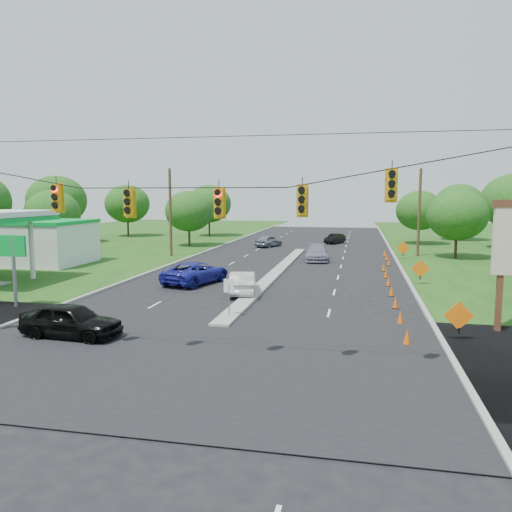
% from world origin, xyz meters
% --- Properties ---
extents(ground, '(160.00, 160.00, 0.00)m').
position_xyz_m(ground, '(0.00, 0.00, 0.00)').
color(ground, black).
rests_on(ground, ground).
extents(cross_street, '(160.00, 14.00, 0.02)m').
position_xyz_m(cross_street, '(0.00, 0.00, 0.00)').
color(cross_street, black).
rests_on(cross_street, ground).
extents(curb_left, '(0.25, 110.00, 0.16)m').
position_xyz_m(curb_left, '(-10.10, 30.00, 0.00)').
color(curb_left, gray).
rests_on(curb_left, ground).
extents(curb_right, '(0.25, 110.00, 0.16)m').
position_xyz_m(curb_right, '(10.10, 30.00, 0.00)').
color(curb_right, gray).
rests_on(curb_right, ground).
extents(median, '(1.00, 34.00, 0.18)m').
position_xyz_m(median, '(0.00, 21.00, 0.00)').
color(median, gray).
rests_on(median, ground).
extents(median_sign, '(0.55, 0.06, 2.05)m').
position_xyz_m(median_sign, '(0.00, 6.00, 1.46)').
color(median_sign, gray).
rests_on(median_sign, ground).
extents(signal_span, '(25.60, 0.32, 9.00)m').
position_xyz_m(signal_span, '(-0.05, -1.00, 4.97)').
color(signal_span, '#422D1C').
rests_on(signal_span, ground).
extents(utility_pole_far_left, '(0.28, 0.28, 9.00)m').
position_xyz_m(utility_pole_far_left, '(-12.50, 30.00, 4.50)').
color(utility_pole_far_left, '#422D1C').
rests_on(utility_pole_far_left, ground).
extents(utility_pole_far_right, '(0.28, 0.28, 9.00)m').
position_xyz_m(utility_pole_far_right, '(12.50, 35.00, 4.50)').
color(utility_pole_far_right, '#422D1C').
rests_on(utility_pole_far_right, ground).
extents(gas_station, '(18.40, 19.70, 5.20)m').
position_xyz_m(gas_station, '(-23.64, 20.24, 2.58)').
color(gas_station, white).
rests_on(gas_station, ground).
extents(cone_0, '(0.32, 0.32, 0.70)m').
position_xyz_m(cone_0, '(8.58, 3.00, 0.35)').
color(cone_0, '#E15409').
rests_on(cone_0, ground).
extents(cone_1, '(0.32, 0.32, 0.70)m').
position_xyz_m(cone_1, '(8.58, 6.50, 0.35)').
color(cone_1, '#E15409').
rests_on(cone_1, ground).
extents(cone_2, '(0.32, 0.32, 0.70)m').
position_xyz_m(cone_2, '(8.58, 10.00, 0.35)').
color(cone_2, '#E15409').
rests_on(cone_2, ground).
extents(cone_3, '(0.32, 0.32, 0.70)m').
position_xyz_m(cone_3, '(8.58, 13.50, 0.35)').
color(cone_3, '#E15409').
rests_on(cone_3, ground).
extents(cone_4, '(0.32, 0.32, 0.70)m').
position_xyz_m(cone_4, '(8.58, 17.00, 0.35)').
color(cone_4, '#E15409').
rests_on(cone_4, ground).
extents(cone_5, '(0.32, 0.32, 0.70)m').
position_xyz_m(cone_5, '(8.58, 20.50, 0.35)').
color(cone_5, '#E15409').
rests_on(cone_5, ground).
extents(cone_6, '(0.32, 0.32, 0.70)m').
position_xyz_m(cone_6, '(8.58, 24.00, 0.35)').
color(cone_6, '#E15409').
rests_on(cone_6, ground).
extents(cone_7, '(0.32, 0.32, 0.70)m').
position_xyz_m(cone_7, '(9.18, 27.50, 0.35)').
color(cone_7, '#E15409').
rests_on(cone_7, ground).
extents(cone_8, '(0.32, 0.32, 0.70)m').
position_xyz_m(cone_8, '(9.18, 31.00, 0.35)').
color(cone_8, '#E15409').
rests_on(cone_8, ground).
extents(cone_9, '(0.32, 0.32, 0.70)m').
position_xyz_m(cone_9, '(9.18, 34.50, 0.35)').
color(cone_9, '#E15409').
rests_on(cone_9, ground).
extents(work_sign_0, '(1.27, 0.58, 1.37)m').
position_xyz_m(work_sign_0, '(10.80, 4.00, 1.09)').
color(work_sign_0, black).
rests_on(work_sign_0, ground).
extents(work_sign_1, '(1.27, 0.58, 1.37)m').
position_xyz_m(work_sign_1, '(10.80, 18.00, 1.09)').
color(work_sign_1, black).
rests_on(work_sign_1, ground).
extents(work_sign_2, '(1.27, 0.58, 1.37)m').
position_xyz_m(work_sign_2, '(10.80, 32.00, 1.09)').
color(work_sign_2, black).
rests_on(work_sign_2, ground).
extents(tree_2, '(5.88, 5.88, 6.86)m').
position_xyz_m(tree_2, '(-26.00, 30.00, 4.34)').
color(tree_2, black).
rests_on(tree_2, ground).
extents(tree_3, '(7.56, 7.56, 8.82)m').
position_xyz_m(tree_3, '(-32.00, 40.00, 5.58)').
color(tree_3, black).
rests_on(tree_3, ground).
extents(tree_4, '(6.72, 6.72, 7.84)m').
position_xyz_m(tree_4, '(-28.00, 52.00, 4.96)').
color(tree_4, black).
rests_on(tree_4, ground).
extents(tree_5, '(5.88, 5.88, 6.86)m').
position_xyz_m(tree_5, '(-14.00, 40.00, 4.34)').
color(tree_5, black).
rests_on(tree_5, ground).
extents(tree_6, '(6.72, 6.72, 7.84)m').
position_xyz_m(tree_6, '(-16.00, 55.00, 4.96)').
color(tree_6, black).
rests_on(tree_6, ground).
extents(tree_9, '(5.88, 5.88, 6.86)m').
position_xyz_m(tree_9, '(16.00, 34.00, 4.34)').
color(tree_9, black).
rests_on(tree_9, ground).
extents(tree_11, '(6.72, 6.72, 7.84)m').
position_xyz_m(tree_11, '(20.00, 55.00, 4.96)').
color(tree_11, black).
rests_on(tree_11, ground).
extents(tree_12, '(5.88, 5.88, 6.86)m').
position_xyz_m(tree_12, '(14.00, 48.00, 4.34)').
color(tree_12, black).
rests_on(tree_12, ground).
extents(black_sedan, '(4.69, 2.15, 1.56)m').
position_xyz_m(black_sedan, '(-5.99, 1.13, 0.78)').
color(black_sedan, black).
rests_on(black_sedan, ground).
extents(white_sedan, '(2.37, 4.69, 1.47)m').
position_xyz_m(white_sedan, '(-0.76, 12.29, 0.74)').
color(white_sedan, '#B5AAAC').
rests_on(white_sedan, ground).
extents(blue_pickup, '(4.19, 6.23, 1.59)m').
position_xyz_m(blue_pickup, '(-4.91, 15.34, 0.79)').
color(blue_pickup, navy).
rests_on(blue_pickup, ground).
extents(silver_car_far, '(2.62, 5.43, 1.53)m').
position_xyz_m(silver_car_far, '(2.54, 29.66, 0.76)').
color(silver_car_far, gray).
rests_on(silver_car_far, ground).
extents(silver_car_oncoming, '(3.20, 4.60, 1.45)m').
position_xyz_m(silver_car_oncoming, '(-4.30, 41.37, 0.73)').
color(silver_car_oncoming, slate).
rests_on(silver_car_oncoming, ground).
extents(dark_car_receding, '(2.74, 4.15, 1.29)m').
position_xyz_m(dark_car_receding, '(3.47, 47.23, 0.65)').
color(dark_car_receding, black).
rests_on(dark_car_receding, ground).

